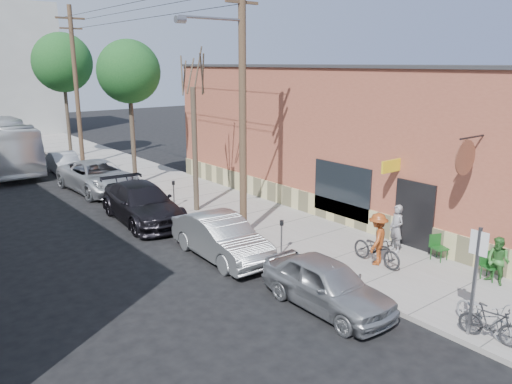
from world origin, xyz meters
TOP-DOWN VIEW (x-y plane):
  - ground at (0.00, 0.00)m, footprint 120.00×120.00m
  - sidewalk at (4.25, 11.00)m, footprint 4.50×58.00m
  - cafe_building at (8.99, 4.99)m, footprint 6.60×20.20m
  - sign_post at (2.35, -5.51)m, footprint 0.07×0.45m
  - parking_meter_near at (2.25, 1.44)m, footprint 0.14×0.14m
  - parking_meter_far at (2.25, 9.05)m, footprint 0.14×0.14m
  - utility_pole_near at (2.39, 3.92)m, footprint 3.57×0.28m
  - utility_pole_far at (2.45, 21.57)m, footprint 1.80×0.28m
  - tree_bare at (2.80, 7.96)m, footprint 0.24×0.24m
  - tree_leafy_mid at (2.80, 14.36)m, footprint 3.32×3.32m
  - tree_leafy_far at (2.80, 24.90)m, footprint 4.02×4.02m
  - patio_chair_a at (6.10, -2.33)m, footprint 0.64×0.64m
  - patio_chair_b at (5.92, -4.21)m, footprint 0.65×0.65m
  - patron_grey at (5.61, -0.89)m, footprint 0.58×0.72m
  - patron_green at (5.76, -4.47)m, footprint 0.62×0.76m
  - cyclist at (4.16, -1.21)m, footprint 1.31×1.06m
  - cyclist_bike at (4.16, -1.21)m, footprint 0.75×1.97m
  - parked_bike_a at (2.46, -5.98)m, footprint 0.71×1.58m
  - parked_bike_b at (2.76, -5.64)m, footprint 1.01×1.81m
  - car_0 at (0.80, -2.12)m, footprint 1.74×4.22m
  - car_1 at (0.61, 2.77)m, footprint 1.81×4.66m
  - car_2 at (0.32, 8.36)m, footprint 2.72×5.75m
  - car_3 at (0.80, 14.58)m, footprint 2.94×5.96m
  - car_4 at (0.80, 20.04)m, footprint 1.79×4.18m

SIDE VIEW (x-z plane):
  - ground at x=0.00m, z-range 0.00..0.00m
  - sidewalk at x=4.25m, z-range 0.00..0.15m
  - patio_chair_a at x=6.10m, z-range 0.15..1.03m
  - patio_chair_b at x=5.92m, z-range 0.15..1.03m
  - parked_bike_b at x=2.76m, z-range 0.15..1.05m
  - parked_bike_a at x=2.46m, z-range 0.15..1.07m
  - cyclist_bike at x=4.16m, z-range 0.15..1.17m
  - car_4 at x=0.80m, z-range 0.00..1.34m
  - car_0 at x=0.80m, z-range 0.00..1.43m
  - car_1 at x=0.61m, z-range 0.00..1.51m
  - car_2 at x=0.32m, z-range 0.00..1.62m
  - car_3 at x=0.80m, z-range 0.00..1.63m
  - patron_green at x=5.76m, z-range 0.15..1.64m
  - parking_meter_near at x=2.25m, z-range 0.36..1.60m
  - parking_meter_far at x=2.25m, z-range 0.36..1.60m
  - patron_grey at x=5.61m, z-range 0.15..1.87m
  - cyclist at x=4.16m, z-range 0.15..1.91m
  - sign_post at x=2.35m, z-range 0.43..3.23m
  - tree_bare at x=2.80m, z-range 0.15..5.68m
  - cafe_building at x=8.99m, z-range 0.00..6.61m
  - utility_pole_far at x=2.45m, z-range 0.34..10.34m
  - utility_pole_near at x=2.39m, z-range 0.41..10.41m
  - tree_leafy_mid at x=2.80m, z-range 2.34..10.09m
  - tree_leafy_far at x=2.80m, z-range 2.40..10.97m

